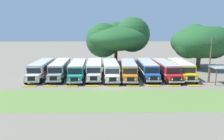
% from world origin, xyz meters
% --- Properties ---
extents(ground_plane, '(220.00, 220.00, 0.00)m').
position_xyz_m(ground_plane, '(0.00, 0.00, 0.00)').
color(ground_plane, slate).
extents(foreground_grass_strip, '(80.00, 8.09, 0.01)m').
position_xyz_m(foreground_grass_strip, '(0.00, -6.36, 0.00)').
color(foreground_grass_strip, olive).
rests_on(foreground_grass_strip, ground_plane).
extents(parked_bus_slot_0, '(2.97, 10.88, 2.82)m').
position_xyz_m(parked_bus_slot_0, '(-12.68, 5.96, 1.58)').
color(parked_bus_slot_0, silver).
rests_on(parked_bus_slot_0, ground_plane).
extents(parked_bus_slot_1, '(3.14, 10.90, 2.82)m').
position_xyz_m(parked_bus_slot_1, '(-9.44, 6.11, 1.58)').
color(parked_bus_slot_1, '#9E9993').
rests_on(parked_bus_slot_1, ground_plane).
extents(parked_bus_slot_2, '(3.19, 10.91, 2.82)m').
position_xyz_m(parked_bus_slot_2, '(-6.13, 5.45, 1.58)').
color(parked_bus_slot_2, teal).
rests_on(parked_bus_slot_2, ground_plane).
extents(parked_bus_slot_3, '(3.10, 10.89, 2.82)m').
position_xyz_m(parked_bus_slot_3, '(-3.18, 6.05, 1.58)').
color(parked_bus_slot_3, silver).
rests_on(parked_bus_slot_3, ground_plane).
extents(parked_bus_slot_4, '(3.12, 10.90, 2.82)m').
position_xyz_m(parked_bus_slot_4, '(-0.22, 5.36, 1.58)').
color(parked_bus_slot_4, silver).
rests_on(parked_bus_slot_4, ground_plane).
extents(parked_bus_slot_5, '(2.99, 10.88, 2.82)m').
position_xyz_m(parked_bus_slot_5, '(2.96, 5.38, 1.58)').
color(parked_bus_slot_5, orange).
rests_on(parked_bus_slot_5, ground_plane).
extents(parked_bus_slot_6, '(2.71, 10.84, 2.82)m').
position_xyz_m(parked_bus_slot_6, '(6.46, 6.01, 1.58)').
color(parked_bus_slot_6, '#23519E').
rests_on(parked_bus_slot_6, ground_plane).
extents(parked_bus_slot_7, '(3.13, 10.90, 2.82)m').
position_xyz_m(parked_bus_slot_7, '(9.59, 5.46, 1.58)').
color(parked_bus_slot_7, red).
rests_on(parked_bus_slot_7, ground_plane).
extents(parked_bus_slot_8, '(3.03, 10.89, 2.82)m').
position_xyz_m(parked_bus_slot_8, '(12.55, 6.04, 1.58)').
color(parked_bus_slot_8, yellow).
rests_on(parked_bus_slot_8, ground_plane).
extents(curb_wheelstop_0, '(2.00, 0.36, 0.15)m').
position_xyz_m(curb_wheelstop_0, '(-12.59, -0.48, 0.07)').
color(curb_wheelstop_0, yellow).
rests_on(curb_wheelstop_0, ground_plane).
extents(curb_wheelstop_1, '(2.00, 0.36, 0.15)m').
position_xyz_m(curb_wheelstop_1, '(-9.44, -0.48, 0.07)').
color(curb_wheelstop_1, yellow).
rests_on(curb_wheelstop_1, ground_plane).
extents(curb_wheelstop_2, '(2.00, 0.36, 0.15)m').
position_xyz_m(curb_wheelstop_2, '(-6.30, -0.48, 0.07)').
color(curb_wheelstop_2, yellow).
rests_on(curb_wheelstop_2, ground_plane).
extents(curb_wheelstop_3, '(2.00, 0.36, 0.15)m').
position_xyz_m(curb_wheelstop_3, '(-3.15, -0.48, 0.07)').
color(curb_wheelstop_3, yellow).
rests_on(curb_wheelstop_3, ground_plane).
extents(curb_wheelstop_4, '(2.00, 0.36, 0.15)m').
position_xyz_m(curb_wheelstop_4, '(0.00, -0.48, 0.07)').
color(curb_wheelstop_4, yellow).
rests_on(curb_wheelstop_4, ground_plane).
extents(curb_wheelstop_5, '(2.00, 0.36, 0.15)m').
position_xyz_m(curb_wheelstop_5, '(3.15, -0.48, 0.07)').
color(curb_wheelstop_5, yellow).
rests_on(curb_wheelstop_5, ground_plane).
extents(curb_wheelstop_6, '(2.00, 0.36, 0.15)m').
position_xyz_m(curb_wheelstop_6, '(6.30, -0.48, 0.07)').
color(curb_wheelstop_6, yellow).
rests_on(curb_wheelstop_6, ground_plane).
extents(curb_wheelstop_7, '(2.00, 0.36, 0.15)m').
position_xyz_m(curb_wheelstop_7, '(9.44, -0.48, 0.07)').
color(curb_wheelstop_7, yellow).
rests_on(curb_wheelstop_7, ground_plane).
extents(curb_wheelstop_8, '(2.00, 0.36, 0.15)m').
position_xyz_m(curb_wheelstop_8, '(12.59, -0.48, 0.07)').
color(curb_wheelstop_8, yellow).
rests_on(curb_wheelstop_8, ground_plane).
extents(broad_shade_tree, '(15.33, 14.77, 11.43)m').
position_xyz_m(broad_shade_tree, '(1.47, 19.12, 6.50)').
color(broad_shade_tree, brown).
rests_on(broad_shade_tree, ground_plane).
extents(secondary_tree, '(13.47, 11.26, 9.73)m').
position_xyz_m(secondary_tree, '(19.46, 14.05, 5.84)').
color(secondary_tree, brown).
rests_on(secondary_tree, ground_plane).
extents(utility_pole, '(1.80, 0.20, 7.07)m').
position_xyz_m(utility_pole, '(15.73, 1.77, 3.78)').
color(utility_pole, brown).
rests_on(utility_pole, ground_plane).
extents(waiting_shelter, '(3.60, 2.60, 2.72)m').
position_xyz_m(waiting_shelter, '(17.53, 0.99, 2.45)').
color(waiting_shelter, brown).
rests_on(waiting_shelter, ground_plane).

